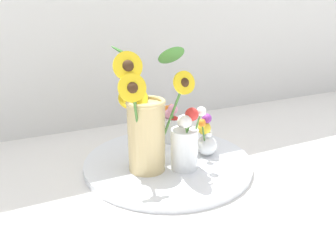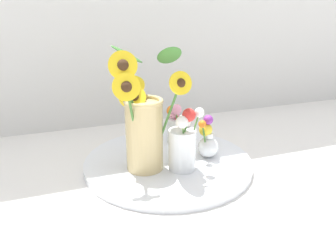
# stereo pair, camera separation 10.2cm
# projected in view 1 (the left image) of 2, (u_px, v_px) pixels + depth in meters

# --- Properties ---
(ground_plane) EXTENTS (6.00, 6.00, 0.00)m
(ground_plane) POSITION_uv_depth(u_px,v_px,m) (193.00, 180.00, 0.98)
(ground_plane) COLOR silver
(serving_tray) EXTENTS (0.54, 0.54, 0.02)m
(serving_tray) POSITION_uv_depth(u_px,v_px,m) (168.00, 162.00, 1.06)
(serving_tray) COLOR silver
(serving_tray) RESTS_ON ground_plane
(mason_jar_sunflowers) EXTENTS (0.23, 0.19, 0.37)m
(mason_jar_sunflowers) POSITION_uv_depth(u_px,v_px,m) (146.00, 125.00, 0.95)
(mason_jar_sunflowers) COLOR #D1B77A
(mason_jar_sunflowers) RESTS_ON serving_tray
(vase_small_center) EXTENTS (0.10, 0.10, 0.20)m
(vase_small_center) POSITION_uv_depth(u_px,v_px,m) (185.00, 143.00, 0.97)
(vase_small_center) COLOR white
(vase_small_center) RESTS_ON serving_tray
(vase_bulb_right) EXTENTS (0.08, 0.07, 0.14)m
(vase_bulb_right) POSITION_uv_depth(u_px,v_px,m) (206.00, 139.00, 1.07)
(vase_bulb_right) COLOR white
(vase_bulb_right) RESTS_ON serving_tray
(vase_small_back) EXTENTS (0.06, 0.09, 0.15)m
(vase_small_back) POSITION_uv_depth(u_px,v_px,m) (171.00, 123.00, 1.18)
(vase_small_back) COLOR white
(vase_small_back) RESTS_ON serving_tray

